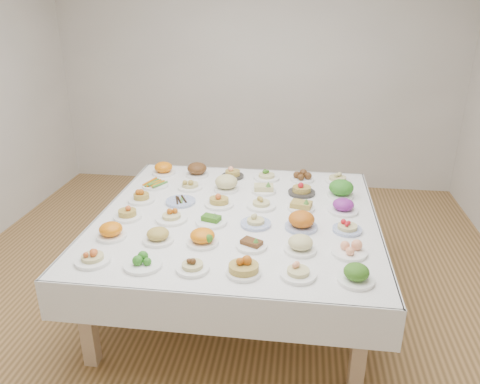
# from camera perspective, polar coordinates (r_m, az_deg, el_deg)

# --- Properties ---
(room_envelope) EXTENTS (5.02, 5.02, 2.81)m
(room_envelope) POSITION_cam_1_polar(r_m,az_deg,el_deg) (3.42, -2.23, 14.90)
(room_envelope) COLOR #A47844
(room_envelope) RESTS_ON ground
(display_table) EXTENTS (2.12, 2.12, 0.75)m
(display_table) POSITION_cam_1_polar(r_m,az_deg,el_deg) (3.61, -0.32, -3.81)
(display_table) COLOR white
(display_table) RESTS_ON ground
(dish_0) EXTENTS (0.22, 0.22, 0.11)m
(dish_0) POSITION_cam_1_polar(r_m,az_deg,el_deg) (3.09, -17.57, -7.38)
(dish_0) COLOR white
(dish_0) RESTS_ON display_table
(dish_1) EXTENTS (0.24, 0.24, 0.10)m
(dish_1) POSITION_cam_1_polar(r_m,az_deg,el_deg) (2.97, -11.79, -8.16)
(dish_1) COLOR white
(dish_1) RESTS_ON display_table
(dish_2) EXTENTS (0.20, 0.20, 0.10)m
(dish_2) POSITION_cam_1_polar(r_m,az_deg,el_deg) (2.88, -5.82, -8.74)
(dish_2) COLOR white
(dish_2) RESTS_ON display_table
(dish_3) EXTENTS (0.21, 0.21, 0.13)m
(dish_3) POSITION_cam_1_polar(r_m,az_deg,el_deg) (2.82, 0.45, -8.95)
(dish_3) COLOR white
(dish_3) RESTS_ON display_table
(dish_4) EXTENTS (0.21, 0.21, 0.11)m
(dish_4) POSITION_cam_1_polar(r_m,az_deg,el_deg) (2.83, 7.12, -9.36)
(dish_4) COLOR white
(dish_4) RESTS_ON display_table
(dish_5) EXTENTS (0.22, 0.22, 0.12)m
(dish_5) POSITION_cam_1_polar(r_m,az_deg,el_deg) (2.84, 13.99, -9.59)
(dish_5) COLOR white
(dish_5) RESTS_ON display_table
(dish_6) EXTENTS (0.21, 0.21, 0.11)m
(dish_6) POSITION_cam_1_polar(r_m,az_deg,el_deg) (3.36, -15.45, -4.62)
(dish_6) COLOR white
(dish_6) RESTS_ON display_table
(dish_7) EXTENTS (0.21, 0.21, 0.12)m
(dish_7) POSITION_cam_1_polar(r_m,az_deg,el_deg) (3.23, -9.97, -5.13)
(dish_7) COLOR white
(dish_7) RESTS_ON display_table
(dish_8) EXTENTS (0.23, 0.23, 0.14)m
(dish_8) POSITION_cam_1_polar(r_m,az_deg,el_deg) (3.16, -4.61, -5.27)
(dish_8) COLOR white
(dish_8) RESTS_ON display_table
(dish_9) EXTENTS (0.21, 0.21, 0.08)m
(dish_9) POSITION_cam_1_polar(r_m,az_deg,el_deg) (3.12, 1.42, -6.28)
(dish_9) COLOR white
(dish_9) RESTS_ON display_table
(dish_10) EXTENTS (0.21, 0.21, 0.11)m
(dish_10) POSITION_cam_1_polar(r_m,az_deg,el_deg) (3.09, 7.37, -6.38)
(dish_10) COLOR white
(dish_10) RESTS_ON display_table
(dish_11) EXTENTS (0.23, 0.23, 0.11)m
(dish_11) POSITION_cam_1_polar(r_m,az_deg,el_deg) (3.12, 13.20, -6.57)
(dish_11) COLOR white
(dish_11) RESTS_ON display_table
(dish_12) EXTENTS (0.21, 0.21, 0.11)m
(dish_12) POSITION_cam_1_polar(r_m,az_deg,el_deg) (3.62, -13.58, -2.43)
(dish_12) COLOR white
(dish_12) RESTS_ON display_table
(dish_13) EXTENTS (0.23, 0.23, 0.12)m
(dish_13) POSITION_cam_1_polar(r_m,az_deg,el_deg) (3.51, -8.38, -2.63)
(dish_13) COLOR white
(dish_13) RESTS_ON display_table
(dish_14) EXTENTS (0.23, 0.23, 0.09)m
(dish_14) POSITION_cam_1_polar(r_m,az_deg,el_deg) (3.45, -3.52, -3.30)
(dish_14) COLOR white
(dish_14) RESTS_ON display_table
(dish_15) EXTENTS (0.22, 0.22, 0.11)m
(dish_15) POSITION_cam_1_polar(r_m,az_deg,el_deg) (3.40, 1.93, -3.36)
(dish_15) COLOR #4C66B2
(dish_15) RESTS_ON display_table
(dish_16) EXTENTS (0.26, 0.26, 0.15)m
(dish_16) POSITION_cam_1_polar(r_m,az_deg,el_deg) (3.38, 7.50, -3.34)
(dish_16) COLOR #4C66B2
(dish_16) RESTS_ON display_table
(dish_17) EXTENTS (0.21, 0.21, 0.10)m
(dish_17) POSITION_cam_1_polar(r_m,az_deg,el_deg) (3.41, 12.97, -4.05)
(dish_17) COLOR #4C66B2
(dish_17) RESTS_ON display_table
(dish_18) EXTENTS (0.22, 0.22, 0.12)m
(dish_18) POSITION_cam_1_polar(r_m,az_deg,el_deg) (3.89, -11.94, -0.40)
(dish_18) COLOR white
(dish_18) RESTS_ON display_table
(dish_19) EXTENTS (0.24, 0.24, 0.05)m
(dish_19) POSITION_cam_1_polar(r_m,az_deg,el_deg) (3.81, -7.26, -1.07)
(dish_19) COLOR #4C66B2
(dish_19) RESTS_ON display_table
(dish_20) EXTENTS (0.23, 0.23, 0.14)m
(dish_20) POSITION_cam_1_polar(r_m,az_deg,el_deg) (3.72, -2.58, -0.78)
(dish_20) COLOR white
(dish_20) RESTS_ON display_table
(dish_21) EXTENTS (0.23, 0.23, 0.11)m
(dish_21) POSITION_cam_1_polar(r_m,az_deg,el_deg) (3.70, 2.61, -1.19)
(dish_21) COLOR white
(dish_21) RESTS_ON display_table
(dish_22) EXTENTS (0.21, 0.21, 0.10)m
(dish_22) POSITION_cam_1_polar(r_m,az_deg,el_deg) (3.69, 7.47, -1.54)
(dish_22) COLOR white
(dish_22) RESTS_ON display_table
(dish_23) EXTENTS (0.24, 0.24, 0.14)m
(dish_23) POSITION_cam_1_polar(r_m,az_deg,el_deg) (3.70, 12.49, -1.47)
(dish_23) COLOR white
(dish_23) RESTS_ON display_table
(dish_24) EXTENTS (0.25, 0.23, 0.06)m
(dish_24) POSITION_cam_1_polar(r_m,az_deg,el_deg) (4.18, -10.32, 0.96)
(dish_24) COLOR white
(dish_24) RESTS_ON display_table
(dish_25) EXTENTS (0.21, 0.21, 0.12)m
(dish_25) POSITION_cam_1_polar(r_m,az_deg,el_deg) (4.08, -6.12, 1.16)
(dish_25) COLOR white
(dish_25) RESTS_ON display_table
(dish_26) EXTENTS (0.24, 0.24, 0.13)m
(dish_26) POSITION_cam_1_polar(r_m,az_deg,el_deg) (4.02, -1.68, 1.08)
(dish_26) COLOR white
(dish_26) RESTS_ON display_table
(dish_27) EXTENTS (0.20, 0.20, 0.10)m
(dish_27) POSITION_cam_1_polar(r_m,az_deg,el_deg) (3.99, 2.91, 0.55)
(dish_27) COLOR white
(dish_27) RESTS_ON display_table
(dish_28) EXTENTS (0.22, 0.22, 0.12)m
(dish_28) POSITION_cam_1_polar(r_m,az_deg,el_deg) (3.98, 7.54, 0.48)
(dish_28) COLOR #2C2A27
(dish_28) RESTS_ON display_table
(dish_29) EXTENTS (0.24, 0.24, 0.14)m
(dish_29) POSITION_cam_1_polar(r_m,az_deg,el_deg) (3.98, 12.22, 0.33)
(dish_29) COLOR white
(dish_29) RESTS_ON display_table
(dish_30) EXTENTS (0.21, 0.21, 0.13)m
(dish_30) POSITION_cam_1_polar(r_m,az_deg,el_deg) (4.46, -9.32, 2.93)
(dish_30) COLOR white
(dish_30) RESTS_ON display_table
(dish_31) EXTENTS (0.21, 0.21, 0.12)m
(dish_31) POSITION_cam_1_polar(r_m,az_deg,el_deg) (4.37, -5.26, 2.70)
(dish_31) COLOR white
(dish_31) RESTS_ON display_table
(dish_32) EXTENTS (0.20, 0.20, 0.12)m
(dish_32) POSITION_cam_1_polar(r_m,az_deg,el_deg) (4.32, -0.90, 2.45)
(dish_32) COLOR #2C2A27
(dish_32) RESTS_ON display_table
(dish_33) EXTENTS (0.23, 0.23, 0.12)m
(dish_33) POSITION_cam_1_polar(r_m,az_deg,el_deg) (4.28, 3.26, 2.22)
(dish_33) COLOR white
(dish_33) RESTS_ON display_table
(dish_34) EXTENTS (0.21, 0.21, 0.10)m
(dish_34) POSITION_cam_1_polar(r_m,az_deg,el_deg) (4.28, 7.59, 1.97)
(dish_34) COLOR white
(dish_34) RESTS_ON display_table
(dish_35) EXTENTS (0.22, 0.22, 0.11)m
(dish_35) POSITION_cam_1_polar(r_m,az_deg,el_deg) (4.30, 11.82, 1.83)
(dish_35) COLOR white
(dish_35) RESTS_ON display_table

